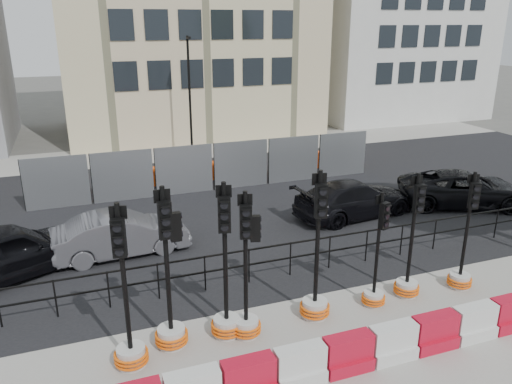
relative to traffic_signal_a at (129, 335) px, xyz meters
name	(u,v)px	position (x,y,z in m)	size (l,w,h in m)	color
ground	(309,297)	(4.57, 1.18, -0.73)	(120.00, 120.00, 0.00)	#51514C
sidewalk_near	(374,370)	(4.57, -1.82, -0.72)	(40.00, 6.00, 0.02)	gray
road	(228,206)	(4.57, 8.18, -0.72)	(40.00, 14.00, 0.03)	black
sidewalk_far	(179,151)	(4.57, 17.18, -0.72)	(40.00, 4.00, 0.02)	gray
building_white	(394,1)	(21.57, 23.16, 7.27)	(12.00, 9.06, 16.00)	silver
kerb_railing	(290,253)	(4.57, 2.38, -0.04)	(18.00, 0.04, 1.00)	black
heras_fencing	(221,169)	(5.14, 11.04, -0.08)	(14.33, 1.72, 2.00)	gray
lamp_post_far	(190,93)	(5.07, 16.16, 2.49)	(0.12, 0.56, 6.00)	black
barrier_row	(370,349)	(4.57, -1.62, -0.37)	(14.65, 0.50, 0.80)	red
traffic_signal_a	(129,335)	(0.00, 0.00, 0.00)	(0.70, 0.70, 3.54)	silver
traffic_signal_b	(171,311)	(0.91, 0.37, 0.14)	(0.72, 0.72, 3.64)	silver
traffic_signal_c	(226,306)	(2.12, 0.34, 0.01)	(0.71, 0.71, 3.60)	silver
traffic_signal_d	(247,304)	(2.54, 0.17, 0.08)	(0.67, 0.67, 3.41)	silver
traffic_signal_e	(316,289)	(4.29, 0.31, 0.02)	(0.72, 0.72, 3.64)	silver
traffic_signal_f	(376,280)	(5.91, 0.29, -0.03)	(0.58, 0.58, 2.95)	silver
traffic_signal_g	(408,272)	(6.94, 0.39, -0.06)	(0.64, 0.64, 3.27)	silver
traffic_signal_h	(462,265)	(8.49, 0.25, -0.07)	(0.63, 0.63, 3.19)	silver
car_a	(9,252)	(-2.62, 4.97, 0.02)	(4.77, 3.45, 1.51)	black
car_b	(121,234)	(0.38, 5.36, -0.08)	(4.06, 1.67, 1.31)	#545359
car_c	(354,199)	(8.52, 5.69, -0.07)	(4.73, 2.41, 1.31)	black
car_d	(464,189)	(12.99, 5.21, -0.07)	(5.23, 3.87, 1.32)	black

